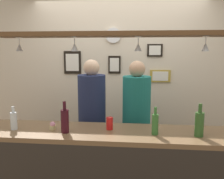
{
  "coord_description": "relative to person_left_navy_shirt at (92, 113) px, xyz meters",
  "views": [
    {
      "loc": [
        0.29,
        -2.62,
        1.78
      ],
      "look_at": [
        0.0,
        0.1,
        1.34
      ],
      "focal_mm": 39.64,
      "sensor_mm": 36.0,
      "label": 1
    }
  ],
  "objects": [
    {
      "name": "picture_frame_upper_small",
      "position": [
        0.8,
        0.73,
        0.77
      ],
      "size": [
        0.22,
        0.02,
        0.18
      ],
      "color": "black",
      "rests_on": "back_wall"
    },
    {
      "name": "cupcake",
      "position": [
        -0.26,
        -0.69,
        0.04
      ],
      "size": [
        0.06,
        0.06,
        0.08
      ],
      "color": "beige",
      "rests_on": "bar_counter"
    },
    {
      "name": "picture_frame_crest",
      "position": [
        0.21,
        0.73,
        0.56
      ],
      "size": [
        0.18,
        0.02,
        0.26
      ],
      "color": "black",
      "rests_on": "back_wall"
    },
    {
      "name": "back_wall",
      "position": [
        0.27,
        0.77,
        0.29
      ],
      "size": [
        4.4,
        0.06,
        2.6
      ],
      "primitive_type": "cube",
      "color": "beige",
      "rests_on": "ground_plane"
    },
    {
      "name": "person_left_navy_shirt",
      "position": [
        0.0,
        0.0,
        0.0
      ],
      "size": [
        0.34,
        0.34,
        1.67
      ],
      "color": "#2D334C",
      "rests_on": "ground_plane"
    },
    {
      "name": "bottle_wine_dark_red",
      "position": [
        -0.11,
        -0.76,
        0.12
      ],
      "size": [
        0.08,
        0.08,
        0.3
      ],
      "color": "#380F19",
      "rests_on": "bar_counter"
    },
    {
      "name": "bottle_beer_green_import",
      "position": [
        0.73,
        -0.73,
        0.11
      ],
      "size": [
        0.06,
        0.06,
        0.26
      ],
      "color": "#336B2D",
      "rests_on": "bar_counter"
    },
    {
      "name": "hanging_wineglass_center",
      "position": [
        1.14,
        -0.69,
        0.81
      ],
      "size": [
        0.07,
        0.07,
        0.13
      ],
      "color": "silver",
      "rests_on": "overhead_glass_rack"
    },
    {
      "name": "hanging_wineglass_center_left",
      "position": [
        0.56,
        -0.67,
        0.81
      ],
      "size": [
        0.07,
        0.07,
        0.13
      ],
      "color": "silver",
      "rests_on": "overhead_glass_rack"
    },
    {
      "name": "person_right_teal_shirt",
      "position": [
        0.55,
        0.0,
        -0.01
      ],
      "size": [
        0.34,
        0.34,
        1.66
      ],
      "color": "#2D334C",
      "rests_on": "ground_plane"
    },
    {
      "name": "drink_can",
      "position": [
        0.29,
        -0.63,
        0.07
      ],
      "size": [
        0.07,
        0.07,
        0.12
      ],
      "primitive_type": "cylinder",
      "color": "red",
      "rests_on": "bar_counter"
    },
    {
      "name": "bar_counter",
      "position": [
        0.27,
        -0.83,
        -0.32
      ],
      "size": [
        2.7,
        0.55,
        1.01
      ],
      "color": "brown",
      "rests_on": "ground_plane"
    },
    {
      "name": "picture_frame_lower_pair",
      "position": [
        0.89,
        0.73,
        0.4
      ],
      "size": [
        0.3,
        0.02,
        0.18
      ],
      "color": "#B29338",
      "rests_on": "back_wall"
    },
    {
      "name": "hanging_wineglass_left",
      "position": [
        -0.02,
        -0.69,
        0.81
      ],
      "size": [
        0.07,
        0.07,
        0.13
      ],
      "color": "silver",
      "rests_on": "overhead_glass_rack"
    },
    {
      "name": "picture_frame_caricature",
      "position": [
        -0.43,
        0.73,
        0.59
      ],
      "size": [
        0.26,
        0.02,
        0.34
      ],
      "color": "black",
      "rests_on": "back_wall"
    },
    {
      "name": "overhead_glass_rack",
      "position": [
        0.27,
        -0.63,
        0.92
      ],
      "size": [
        2.2,
        0.36,
        0.04
      ],
      "primitive_type": "cube",
      "color": "brown"
    },
    {
      "name": "wall_clock",
      "position": [
        0.19,
        0.72,
        0.99
      ],
      "size": [
        0.22,
        0.03,
        0.22
      ],
      "primitive_type": "cylinder",
      "rotation": [
        1.57,
        0.0,
        0.0
      ],
      "color": "white",
      "rests_on": "back_wall"
    },
    {
      "name": "bottle_champagne_green",
      "position": [
        1.12,
        -0.74,
        0.12
      ],
      "size": [
        0.08,
        0.08,
        0.3
      ],
      "color": "#2D5623",
      "rests_on": "bar_counter"
    },
    {
      "name": "bottle_soda_clear",
      "position": [
        -0.64,
        -0.72,
        0.1
      ],
      "size": [
        0.06,
        0.06,
        0.23
      ],
      "color": "silver",
      "rests_on": "bar_counter"
    },
    {
      "name": "hanging_wineglass_far_left",
      "position": [
        -0.59,
        -0.61,
        0.81
      ],
      "size": [
        0.07,
        0.07,
        0.13
      ],
      "color": "silver",
      "rests_on": "overhead_glass_rack"
    }
  ]
}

